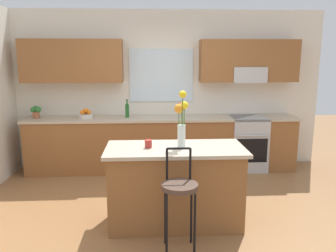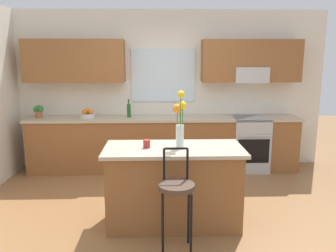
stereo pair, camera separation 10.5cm
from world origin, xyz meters
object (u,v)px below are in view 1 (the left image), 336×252
(kitchen_island, at_px, (175,186))
(fruit_bowl_oranges, at_px, (86,115))
(oven_range, at_px, (247,143))
(bar_stool_near, at_px, (180,191))
(potted_plant_small, at_px, (36,111))
(bottle_olive_oil, at_px, (127,110))
(flower_vase, at_px, (181,118))
(mug_ceramic, at_px, (148,144))

(kitchen_island, height_order, fruit_bowl_oranges, fruit_bowl_oranges)
(oven_range, height_order, bar_stool_near, bar_stool_near)
(potted_plant_small, bearing_deg, bottle_olive_oil, 0.00)
(bar_stool_near, xyz_separation_m, potted_plant_small, (-2.16, 2.54, 0.40))
(flower_vase, distance_m, potted_plant_small, 2.98)
(fruit_bowl_oranges, relative_size, potted_plant_small, 1.14)
(bar_stool_near, relative_size, potted_plant_small, 4.94)
(fruit_bowl_oranges, xyz_separation_m, potted_plant_small, (-0.81, -0.00, 0.06))
(bar_stool_near, bearing_deg, flower_vase, 83.32)
(kitchen_island, relative_size, potted_plant_small, 7.42)
(bar_stool_near, bearing_deg, fruit_bowl_oranges, 117.92)
(fruit_bowl_oranges, bearing_deg, kitchen_island, -55.56)
(mug_ceramic, xyz_separation_m, fruit_bowl_oranges, (-1.04, 1.97, 0.01))
(mug_ceramic, height_order, fruit_bowl_oranges, fruit_bowl_oranges)
(oven_range, relative_size, fruit_bowl_oranges, 3.83)
(flower_vase, xyz_separation_m, potted_plant_small, (-2.23, 1.97, -0.22))
(flower_vase, bearing_deg, kitchen_island, 173.94)
(bar_stool_near, xyz_separation_m, mug_ceramic, (-0.30, 0.58, 0.33))
(flower_vase, height_order, potted_plant_small, flower_vase)
(potted_plant_small, bearing_deg, bar_stool_near, -49.64)
(oven_range, height_order, flower_vase, flower_vase)
(flower_vase, height_order, bottle_olive_oil, flower_vase)
(oven_range, distance_m, fruit_bowl_oranges, 2.79)
(mug_ceramic, xyz_separation_m, potted_plant_small, (-1.86, 1.96, 0.07))
(oven_range, xyz_separation_m, bottle_olive_oil, (-2.05, 0.02, 0.58))
(oven_range, relative_size, flower_vase, 1.43)
(fruit_bowl_oranges, relative_size, bottle_olive_oil, 0.79)
(mug_ceramic, bearing_deg, fruit_bowl_oranges, 117.96)
(flower_vase, height_order, mug_ceramic, flower_vase)
(oven_range, distance_m, flower_vase, 2.48)
(bar_stool_near, height_order, flower_vase, flower_vase)
(bar_stool_near, distance_m, bottle_olive_oil, 2.65)
(oven_range, xyz_separation_m, mug_ceramic, (-1.69, -1.94, 0.51))
(bottle_olive_oil, bearing_deg, potted_plant_small, -180.00)
(oven_range, height_order, bottle_olive_oil, bottle_olive_oil)
(bottle_olive_oil, height_order, potted_plant_small, bottle_olive_oil)
(kitchen_island, bearing_deg, flower_vase, -6.06)
(kitchen_island, xyz_separation_m, flower_vase, (0.07, -0.01, 0.79))
(bar_stool_near, xyz_separation_m, flower_vase, (0.07, 0.57, 0.62))
(bar_stool_near, xyz_separation_m, bottle_olive_oil, (-0.66, 2.54, 0.41))
(potted_plant_small, bearing_deg, oven_range, -0.40)
(kitchen_island, xyz_separation_m, potted_plant_small, (-2.16, 1.96, 0.57))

